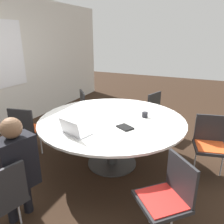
% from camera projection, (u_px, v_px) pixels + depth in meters
% --- Properties ---
extents(ground_plane, '(16.00, 16.00, 0.00)m').
position_uv_depth(ground_plane, '(112.00, 163.00, 3.45)').
color(ground_plane, black).
extents(conference_table, '(2.13, 2.13, 0.75)m').
position_uv_depth(conference_table, '(112.00, 125.00, 3.24)').
color(conference_table, '#333333').
rests_on(conference_table, ground_plane).
extents(chair_1, '(0.61, 0.61, 0.84)m').
position_uv_depth(chair_1, '(168.00, 193.00, 2.05)').
color(chair_1, '#262628').
rests_on(chair_1, ground_plane).
extents(chair_2, '(0.51, 0.52, 0.84)m').
position_uv_depth(chair_2, '(210.00, 141.00, 3.07)').
color(chair_2, '#262628').
rests_on(chair_2, ground_plane).
extents(chair_3, '(0.55, 0.54, 0.84)m').
position_uv_depth(chair_3, '(159.00, 111.00, 4.28)').
color(chair_3, '#262628').
rests_on(chair_3, ground_plane).
extents(chair_4, '(0.61, 0.61, 0.84)m').
position_uv_depth(chair_4, '(89.00, 107.00, 4.53)').
color(chair_4, '#262628').
rests_on(chair_4, ground_plane).
extents(chair_5, '(0.50, 0.51, 0.84)m').
position_uv_depth(chair_5, '(27.00, 127.00, 3.54)').
color(chair_5, '#262628').
rests_on(chair_5, ground_plane).
extents(person_0, '(0.40, 0.32, 1.19)m').
position_uv_depth(person_0, '(17.00, 164.00, 2.17)').
color(person_0, black).
rests_on(person_0, ground_plane).
extents(laptop, '(0.33, 0.39, 0.21)m').
position_uv_depth(laptop, '(74.00, 131.00, 2.66)').
color(laptop, silver).
rests_on(laptop, conference_table).
extents(spiral_notebook, '(0.23, 0.26, 0.02)m').
position_uv_depth(spiral_notebook, '(125.00, 127.00, 2.87)').
color(spiral_notebook, black).
rests_on(spiral_notebook, conference_table).
extents(coffee_cup, '(0.09, 0.09, 0.08)m').
position_uv_depth(coffee_cup, '(145.00, 115.00, 3.24)').
color(coffee_cup, black).
rests_on(coffee_cup, conference_table).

